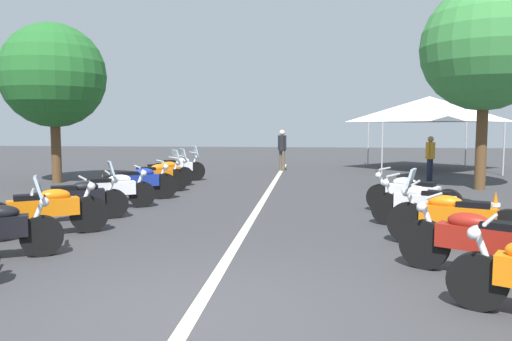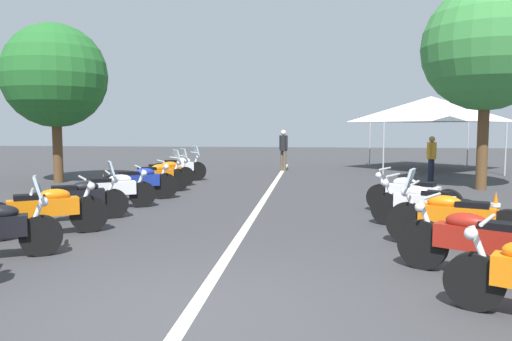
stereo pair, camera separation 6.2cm
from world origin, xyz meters
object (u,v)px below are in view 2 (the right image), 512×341
object	(u,v)px
motorcycle_left_row_7	(165,172)
motorcycle_right_row_1	(479,243)
motorcycle_left_row_8	(179,168)
motorcycle_left_row_3	(78,198)
motorcycle_right_row_4	(412,194)
bystander_1	(432,155)
motorcycle_right_row_3	(423,205)
motorcycle_left_row_2	(45,210)
motorcycle_left_row_4	(113,190)
bystander_0	(283,147)
roadside_tree_0	(487,48)
traffic_cone_2	(495,207)
motorcycle_left_row_5	(138,182)
motorcycle_left_row_6	(155,176)
event_tent	(431,109)
roadside_tree_1	(55,76)
traffic_cone_0	(104,186)
motorcycle_right_row_2	(454,218)

from	to	relation	value
motorcycle_left_row_7	motorcycle_right_row_1	size ratio (longest dim) A/B	0.92
motorcycle_left_row_8	motorcycle_right_row_1	size ratio (longest dim) A/B	0.94
motorcycle_left_row_3	motorcycle_right_row_4	xyz separation A→B (m)	(1.46, -6.85, -0.01)
bystander_1	motorcycle_right_row_3	bearing A→B (deg)	111.76
motorcycle_left_row_2	motorcycle_left_row_4	world-z (taller)	motorcycle_left_row_2
motorcycle_left_row_3	motorcycle_left_row_4	bearing A→B (deg)	54.04
motorcycle_left_row_2	motorcycle_right_row_1	distance (m)	6.86
motorcycle_left_row_7	bystander_1	size ratio (longest dim) A/B	1.09
motorcycle_left_row_8	motorcycle_left_row_4	bearing A→B (deg)	-124.29
motorcycle_left_row_4	bystander_1	size ratio (longest dim) A/B	1.14
motorcycle_right_row_1	bystander_0	world-z (taller)	bystander_0
motorcycle_left_row_7	bystander_0	bearing A→B (deg)	25.94
motorcycle_left_row_4	roadside_tree_0	xyz separation A→B (m)	(4.58, -9.64, 3.77)
motorcycle_left_row_7	traffic_cone_2	size ratio (longest dim) A/B	2.78
motorcycle_left_row_2	motorcycle_right_row_4	size ratio (longest dim) A/B	0.99
motorcycle_left_row_4	motorcycle_left_row_8	xyz separation A→B (m)	(5.70, 0.01, 0.03)
motorcycle_left_row_3	motorcycle_left_row_5	world-z (taller)	motorcycle_left_row_3
motorcycle_right_row_3	roadside_tree_0	distance (m)	7.76
motorcycle_left_row_6	bystander_0	size ratio (longest dim) A/B	0.98
event_tent	motorcycle_left_row_7	bearing A→B (deg)	126.41
motorcycle_left_row_3	motorcycle_left_row_7	world-z (taller)	same
motorcycle_left_row_5	motorcycle_left_row_6	xyz separation A→B (m)	(1.44, 0.02, 0.01)
motorcycle_left_row_4	motorcycle_right_row_3	distance (m)	6.76
motorcycle_left_row_8	motorcycle_right_row_3	bearing A→B (deg)	-81.82
motorcycle_left_row_6	traffic_cone_2	distance (m)	8.78
roadside_tree_0	motorcycle_left_row_2	bearing A→B (deg)	127.50
motorcycle_left_row_8	roadside_tree_0	distance (m)	10.40
roadside_tree_1	event_tent	world-z (taller)	roadside_tree_1
motorcycle_left_row_2	bystander_1	bearing A→B (deg)	12.50
motorcycle_left_row_6	traffic_cone_0	distance (m)	1.46
motorcycle_right_row_1	motorcycle_left_row_5	bearing A→B (deg)	-9.17
motorcycle_left_row_5	motorcycle_right_row_1	xyz separation A→B (m)	(-5.81, -6.51, -0.01)
motorcycle_right_row_3	traffic_cone_0	xyz separation A→B (m)	(3.43, 7.68, -0.16)
motorcycle_left_row_3	bystander_1	xyz separation A→B (m)	(8.22, -8.85, 0.45)
traffic_cone_2	bystander_1	world-z (taller)	bystander_1
motorcycle_left_row_2	roadside_tree_1	xyz separation A→B (m)	(7.73, 3.94, 3.11)
motorcycle_right_row_3	traffic_cone_0	distance (m)	8.41
bystander_0	roadside_tree_0	world-z (taller)	roadside_tree_0
roadside_tree_0	motorcycle_left_row_7	bearing A→B (deg)	92.51
motorcycle_left_row_6	traffic_cone_0	size ratio (longest dim) A/B	2.79
motorcycle_right_row_2	motorcycle_right_row_3	distance (m)	1.42
motorcycle_left_row_2	traffic_cone_2	distance (m)	8.55
motorcycle_left_row_7	motorcycle_right_row_3	bearing A→B (deg)	-74.95
motorcycle_left_row_3	motorcycle_right_row_4	size ratio (longest dim) A/B	0.98
roadside_tree_1	bystander_0	bearing A→B (deg)	-54.44
traffic_cone_0	bystander_0	size ratio (longest dim) A/B	0.35
motorcycle_left_row_6	motorcycle_right_row_1	bearing A→B (deg)	-86.67
motorcycle_left_row_7	motorcycle_right_row_1	xyz separation A→B (m)	(-8.63, -6.66, 0.01)
traffic_cone_2	roadside_tree_1	size ratio (longest dim) A/B	0.12
bystander_0	roadside_tree_1	size ratio (longest dim) A/B	0.33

